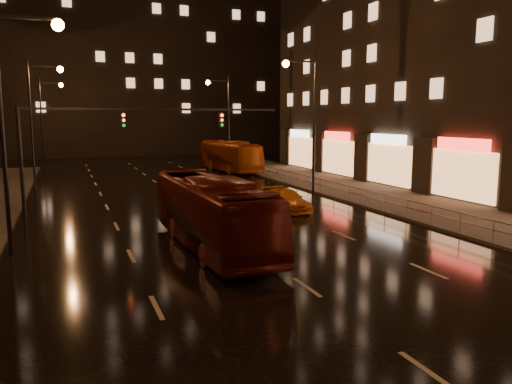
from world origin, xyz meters
TOP-DOWN VIEW (x-y plane):
  - ground at (0.00, 20.00)m, footprint 140.00×140.00m
  - sidewalk_right at (13.50, 15.00)m, footprint 7.00×70.00m
  - building_distant at (4.00, 72.00)m, footprint 44.00×16.00m
  - traffic_signal at (-5.06, 20.00)m, footprint 15.31×0.32m
  - railing_right at (10.20, 18.00)m, footprint 0.05×56.00m
  - bus_red at (-1.50, 10.29)m, footprint 2.84×11.09m
  - bus_curb at (8.85, 39.62)m, footprint 3.52×11.59m
  - taxi_near at (0.50, 10.39)m, footprint 1.57×3.68m
  - taxi_far at (5.14, 16.98)m, footprint 1.86×4.41m

SIDE VIEW (x-z plane):
  - ground at x=0.00m, z-range 0.00..0.00m
  - sidewalk_right at x=13.50m, z-range 0.00..0.15m
  - taxi_near at x=0.50m, z-range 0.00..1.24m
  - taxi_far at x=5.14m, z-range 0.00..1.27m
  - railing_right at x=10.20m, z-range 0.40..1.40m
  - bus_red at x=-1.50m, z-range 0.00..3.07m
  - bus_curb at x=8.85m, z-range 0.00..3.18m
  - traffic_signal at x=-5.06m, z-range 1.64..7.84m
  - building_distant at x=4.00m, z-range 0.00..36.00m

